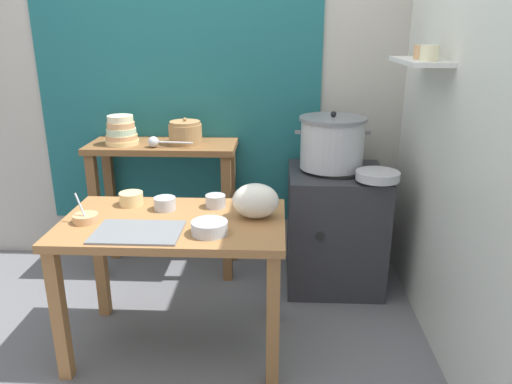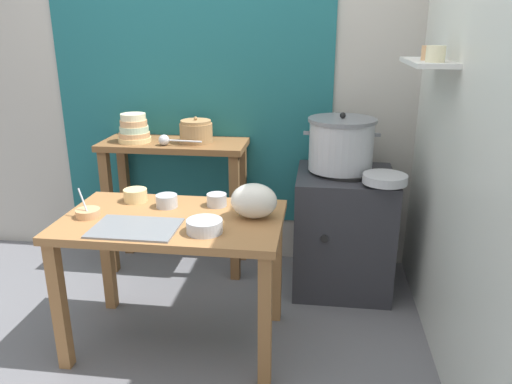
{
  "view_description": "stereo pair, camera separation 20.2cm",
  "coord_description": "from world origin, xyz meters",
  "px_view_note": "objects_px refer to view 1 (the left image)",
  "views": [
    {
      "loc": [
        0.52,
        -2.28,
        1.62
      ],
      "look_at": [
        0.41,
        0.1,
        0.82
      ],
      "focal_mm": 34.57,
      "sensor_mm": 36.0,
      "label": 1
    },
    {
      "loc": [
        0.72,
        -2.26,
        1.62
      ],
      "look_at": [
        0.41,
        0.1,
        0.82
      ],
      "focal_mm": 34.57,
      "sensor_mm": 36.0,
      "label": 2
    }
  ],
  "objects_px": {
    "back_shelf_table": "(164,176)",
    "bowl_stack_enamel": "(121,131)",
    "prep_bowl_4": "(131,198)",
    "serving_tray": "(138,232)",
    "prep_bowl_3": "(215,201)",
    "prep_bowl_1": "(165,203)",
    "ladle": "(155,142)",
    "stove_block": "(334,227)",
    "prep_bowl_0": "(210,227)",
    "prep_bowl_2": "(85,218)",
    "prep_table": "(174,240)",
    "clay_pot": "(185,133)",
    "plastic_bag": "(256,201)",
    "steamer_pot": "(332,143)",
    "wide_pan": "(378,176)"
  },
  "relations": [
    {
      "from": "bowl_stack_enamel",
      "to": "prep_bowl_1",
      "type": "relative_size",
      "value": 1.89
    },
    {
      "from": "back_shelf_table",
      "to": "wide_pan",
      "type": "height_order",
      "value": "back_shelf_table"
    },
    {
      "from": "prep_bowl_0",
      "to": "prep_bowl_1",
      "type": "relative_size",
      "value": 1.49
    },
    {
      "from": "ladle",
      "to": "serving_tray",
      "type": "relative_size",
      "value": 0.72
    },
    {
      "from": "prep_bowl_1",
      "to": "ladle",
      "type": "bearing_deg",
      "value": 106.89
    },
    {
      "from": "prep_table",
      "to": "wide_pan",
      "type": "bearing_deg",
      "value": 25.67
    },
    {
      "from": "prep_bowl_0",
      "to": "prep_bowl_3",
      "type": "height_order",
      "value": "prep_bowl_3"
    },
    {
      "from": "prep_bowl_3",
      "to": "plastic_bag",
      "type": "bearing_deg",
      "value": -32.77
    },
    {
      "from": "bowl_stack_enamel",
      "to": "ladle",
      "type": "height_order",
      "value": "bowl_stack_enamel"
    },
    {
      "from": "stove_block",
      "to": "prep_bowl_0",
      "type": "height_order",
      "value": "same"
    },
    {
      "from": "plastic_bag",
      "to": "prep_bowl_4",
      "type": "height_order",
      "value": "plastic_bag"
    },
    {
      "from": "clay_pot",
      "to": "prep_bowl_3",
      "type": "bearing_deg",
      "value": -68.18
    },
    {
      "from": "serving_tray",
      "to": "prep_bowl_1",
      "type": "relative_size",
      "value": 3.54
    },
    {
      "from": "bowl_stack_enamel",
      "to": "plastic_bag",
      "type": "distance_m",
      "value": 1.21
    },
    {
      "from": "wide_pan",
      "to": "back_shelf_table",
      "type": "bearing_deg",
      "value": 165.05
    },
    {
      "from": "clay_pot",
      "to": "serving_tray",
      "type": "xyz_separation_m",
      "value": [
        -0.04,
        -1.05,
        -0.25
      ]
    },
    {
      "from": "prep_bowl_0",
      "to": "ladle",
      "type": "bearing_deg",
      "value": 116.55
    },
    {
      "from": "prep_bowl_2",
      "to": "prep_table",
      "type": "bearing_deg",
      "value": 6.99
    },
    {
      "from": "prep_bowl_0",
      "to": "prep_bowl_1",
      "type": "bearing_deg",
      "value": 132.01
    },
    {
      "from": "back_shelf_table",
      "to": "prep_bowl_4",
      "type": "bearing_deg",
      "value": -91.81
    },
    {
      "from": "plastic_bag",
      "to": "prep_bowl_4",
      "type": "relative_size",
      "value": 1.83
    },
    {
      "from": "clay_pot",
      "to": "prep_bowl_3",
      "type": "distance_m",
      "value": 0.77
    },
    {
      "from": "prep_bowl_3",
      "to": "clay_pot",
      "type": "bearing_deg",
      "value": 111.82
    },
    {
      "from": "steamer_pot",
      "to": "bowl_stack_enamel",
      "type": "height_order",
      "value": "steamer_pot"
    },
    {
      "from": "back_shelf_table",
      "to": "prep_bowl_4",
      "type": "distance_m",
      "value": 0.68
    },
    {
      "from": "back_shelf_table",
      "to": "stove_block",
      "type": "bearing_deg",
      "value": -6.57
    },
    {
      "from": "serving_tray",
      "to": "prep_bowl_2",
      "type": "relative_size",
      "value": 2.71
    },
    {
      "from": "back_shelf_table",
      "to": "bowl_stack_enamel",
      "type": "distance_m",
      "value": 0.4
    },
    {
      "from": "bowl_stack_enamel",
      "to": "prep_bowl_2",
      "type": "bearing_deg",
      "value": -85.01
    },
    {
      "from": "prep_bowl_3",
      "to": "prep_bowl_4",
      "type": "relative_size",
      "value": 0.84
    },
    {
      "from": "prep_bowl_3",
      "to": "prep_bowl_0",
      "type": "bearing_deg",
      "value": -87.32
    },
    {
      "from": "prep_bowl_1",
      "to": "prep_bowl_2",
      "type": "distance_m",
      "value": 0.4
    },
    {
      "from": "bowl_stack_enamel",
      "to": "prep_bowl_0",
      "type": "height_order",
      "value": "bowl_stack_enamel"
    },
    {
      "from": "steamer_pot",
      "to": "prep_bowl_0",
      "type": "relative_size",
      "value": 2.75
    },
    {
      "from": "serving_tray",
      "to": "prep_bowl_3",
      "type": "relative_size",
      "value": 3.8
    },
    {
      "from": "stove_block",
      "to": "plastic_bag",
      "type": "relative_size",
      "value": 3.39
    },
    {
      "from": "prep_table",
      "to": "plastic_bag",
      "type": "relative_size",
      "value": 4.78
    },
    {
      "from": "serving_tray",
      "to": "prep_bowl_3",
      "type": "distance_m",
      "value": 0.48
    },
    {
      "from": "bowl_stack_enamel",
      "to": "prep_bowl_1",
      "type": "height_order",
      "value": "bowl_stack_enamel"
    },
    {
      "from": "wide_pan",
      "to": "prep_bowl_4",
      "type": "bearing_deg",
      "value": -166.71
    },
    {
      "from": "serving_tray",
      "to": "prep_bowl_3",
      "type": "xyz_separation_m",
      "value": [
        0.32,
        0.36,
        0.03
      ]
    },
    {
      "from": "bowl_stack_enamel",
      "to": "steamer_pot",
      "type": "bearing_deg",
      "value": -3.03
    },
    {
      "from": "back_shelf_table",
      "to": "plastic_bag",
      "type": "relative_size",
      "value": 4.17
    },
    {
      "from": "steamer_pot",
      "to": "prep_bowl_2",
      "type": "distance_m",
      "value": 1.52
    },
    {
      "from": "serving_tray",
      "to": "prep_bowl_3",
      "type": "height_order",
      "value": "prep_bowl_3"
    },
    {
      "from": "steamer_pot",
      "to": "serving_tray",
      "type": "distance_m",
      "value": 1.37
    },
    {
      "from": "prep_bowl_4",
      "to": "prep_bowl_3",
      "type": "bearing_deg",
      "value": -1.66
    },
    {
      "from": "prep_table",
      "to": "prep_bowl_2",
      "type": "xyz_separation_m",
      "value": [
        -0.42,
        -0.05,
        0.13
      ]
    },
    {
      "from": "prep_bowl_0",
      "to": "prep_bowl_4",
      "type": "xyz_separation_m",
      "value": [
        -0.47,
        0.37,
        0.0
      ]
    },
    {
      "from": "steamer_pot",
      "to": "clay_pot",
      "type": "relative_size",
      "value": 2.16
    }
  ]
}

